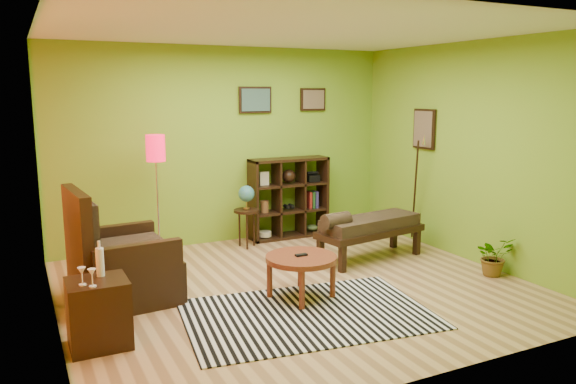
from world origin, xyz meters
name	(u,v)px	position (x,y,z in m)	size (l,w,h in m)	color
ground	(297,287)	(0.00, 0.00, 0.00)	(5.00, 5.00, 0.00)	tan
room_shell	(289,127)	(-0.09, 0.01, 1.80)	(5.04, 4.54, 2.82)	#74A326
zebra_rug	(307,314)	(-0.26, -0.75, 0.01)	(2.39, 1.56, 0.01)	silver
coffee_table	(301,262)	(-0.11, -0.32, 0.40)	(0.76, 0.76, 0.48)	maroon
armchair	(118,267)	(-1.86, 0.47, 0.37)	(1.08, 1.09, 1.21)	black
side_cabinet	(99,313)	(-2.20, -0.57, 0.30)	(0.50, 0.46, 0.91)	black
floor_lamp	(156,160)	(-1.15, 1.63, 1.33)	(0.25, 0.25, 1.64)	silver
globe_table	(246,201)	(0.12, 1.78, 0.67)	(0.36, 0.36, 0.88)	black
cube_shelf	(290,198)	(0.91, 2.03, 0.60)	(1.20, 0.35, 1.20)	black
bench	(368,226)	(1.31, 0.53, 0.44)	(1.56, 0.77, 0.69)	black
potted_plant	(493,260)	(2.30, -0.66, 0.19)	(0.43, 0.48, 0.37)	#26661E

